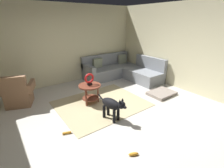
{
  "coord_description": "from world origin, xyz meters",
  "views": [
    {
      "loc": [
        -1.98,
        -2.7,
        2.17
      ],
      "look_at": [
        0.45,
        0.6,
        0.55
      ],
      "focal_mm": 26.13,
      "sensor_mm": 36.0,
      "label": 1
    }
  ],
  "objects": [
    {
      "name": "torus_sculpture",
      "position": [
        -0.06,
        0.93,
        0.71
      ],
      "size": [
        0.28,
        0.08,
        0.33
      ],
      "color": "black",
      "rests_on": "side_table"
    },
    {
      "name": "dog_bed_mat",
      "position": [
        1.98,
        0.08,
        0.04
      ],
      "size": [
        0.8,
        0.6,
        0.09
      ],
      "primitive_type": "cube",
      "color": "gray",
      "rests_on": "ground_plane"
    },
    {
      "name": "wall_back",
      "position": [
        0.0,
        2.94,
        1.35
      ],
      "size": [
        6.0,
        0.12,
        2.7
      ],
      "primitive_type": "cube",
      "color": "beige",
      "rests_on": "ground_plane"
    },
    {
      "name": "wall_right",
      "position": [
        2.94,
        0.0,
        1.35
      ],
      "size": [
        0.12,
        6.0,
        2.7
      ],
      "primitive_type": "cube",
      "color": "beige",
      "rests_on": "ground_plane"
    },
    {
      "name": "dog_toy_bone",
      "position": [
        -0.41,
        -1.19,
        0.03
      ],
      "size": [
        0.19,
        0.14,
        0.06
      ],
      "primitive_type": "ellipsoid",
      "rotation": [
        0.0,
        0.0,
        2.67
      ],
      "color": "orange",
      "rests_on": "ground_plane"
    },
    {
      "name": "sectional_couch",
      "position": [
        1.99,
        2.02,
        0.29
      ],
      "size": [
        2.2,
        2.25,
        0.88
      ],
      "color": "gray",
      "rests_on": "ground_plane"
    },
    {
      "name": "dog_toy_rope",
      "position": [
        -1.11,
        0.03,
        0.03
      ],
      "size": [
        0.18,
        0.1,
        0.05
      ],
      "primitive_type": "cylinder",
      "rotation": [
        0.0,
        1.57,
        2.82
      ],
      "color": "orange",
      "rests_on": "ground_plane"
    },
    {
      "name": "area_rug",
      "position": [
        0.15,
        0.7,
        0.01
      ],
      "size": [
        2.3,
        1.9,
        0.01
      ],
      "primitive_type": "cube",
      "color": "tan",
      "rests_on": "ground_plane"
    },
    {
      "name": "side_table",
      "position": [
        -0.06,
        0.93,
        0.42
      ],
      "size": [
        0.6,
        0.6,
        0.54
      ],
      "color": "brown",
      "rests_on": "ground_plane"
    },
    {
      "name": "dog",
      "position": [
        -0.06,
        -0.1,
        0.38
      ],
      "size": [
        0.32,
        0.84,
        0.63
      ],
      "rotation": [
        0.0,
        0.0,
        3.35
      ],
      "color": "black",
      "rests_on": "ground_plane"
    },
    {
      "name": "armchair",
      "position": [
        -1.66,
        1.96,
        0.32
      ],
      "size": [
        0.96,
        0.84,
        0.88
      ],
      "rotation": [
        0.0,
        0.0,
        -0.36
      ],
      "color": "#936B4C",
      "rests_on": "ground_plane"
    },
    {
      "name": "dog_toy_ball",
      "position": [
        0.23,
        0.9,
        0.04
      ],
      "size": [
        0.08,
        0.08,
        0.08
      ],
      "primitive_type": "sphere",
      "color": "silver",
      "rests_on": "ground_plane"
    },
    {
      "name": "ground_plane",
      "position": [
        0.0,
        0.0,
        -0.05
      ],
      "size": [
        6.0,
        6.0,
        0.1
      ],
      "primitive_type": "cube",
      "color": "beige"
    }
  ]
}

